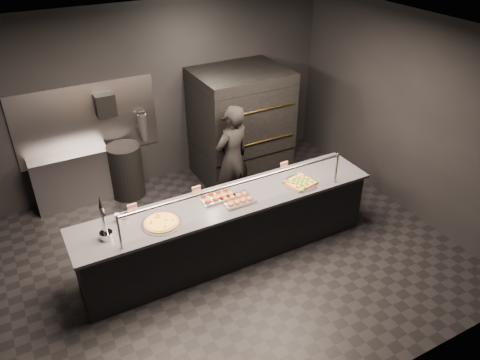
{
  "coord_description": "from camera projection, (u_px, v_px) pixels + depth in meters",
  "views": [
    {
      "loc": [
        -2.27,
        -4.53,
        4.32
      ],
      "look_at": [
        0.28,
        0.2,
        1.03
      ],
      "focal_mm": 35.0,
      "sensor_mm": 36.0,
      "label": 1
    }
  ],
  "objects": [
    {
      "name": "pizza_oven",
      "position": [
        240.0,
        124.0,
        7.98
      ],
      "size": [
        1.5,
        1.23,
        1.91
      ],
      "color": "black",
      "rests_on": "ground"
    },
    {
      "name": "beer_tap",
      "position": [
        105.0,
        227.0,
        5.32
      ],
      "size": [
        0.15,
        0.21,
        0.58
      ],
      "color": "silver",
      "rests_on": "service_counter"
    },
    {
      "name": "slider_tray_a",
      "position": [
        217.0,
        195.0,
        6.14
      ],
      "size": [
        0.47,
        0.36,
        0.07
      ],
      "color": "silver",
      "rests_on": "service_counter"
    },
    {
      "name": "service_counter",
      "position": [
        229.0,
        228.0,
        6.33
      ],
      "size": [
        4.1,
        0.78,
        1.37
      ],
      "color": "black",
      "rests_on": "ground"
    },
    {
      "name": "room",
      "position": [
        224.0,
        160.0,
        5.82
      ],
      "size": [
        6.04,
        6.0,
        3.0
      ],
      "color": "black",
      "rests_on": "ground"
    },
    {
      "name": "condiment_jar",
      "position": [
        120.0,
        217.0,
        5.68
      ],
      "size": [
        0.16,
        0.06,
        0.11
      ],
      "color": "silver",
      "rests_on": "service_counter"
    },
    {
      "name": "fire_extinguisher",
      "position": [
        143.0,
        127.0,
        7.68
      ],
      "size": [
        0.14,
        0.14,
        0.51
      ],
      "color": "#B2B2B7",
      "rests_on": "room"
    },
    {
      "name": "worker",
      "position": [
        232.0,
        158.0,
        7.17
      ],
      "size": [
        0.72,
        0.56,
        1.73
      ],
      "primitive_type": "imported",
      "rotation": [
        0.0,
        0.0,
        3.4
      ],
      "color": "black",
      "rests_on": "ground"
    },
    {
      "name": "square_pizza",
      "position": [
        300.0,
        183.0,
        6.42
      ],
      "size": [
        0.46,
        0.46,
        0.05
      ],
      "color": "silver",
      "rests_on": "service_counter"
    },
    {
      "name": "tent_cards",
      "position": [
        208.0,
        188.0,
        6.2
      ],
      "size": [
        2.35,
        0.04,
        0.15
      ],
      "color": "white",
      "rests_on": "service_counter"
    },
    {
      "name": "towel_dispenser",
      "position": [
        105.0,
        105.0,
        7.19
      ],
      "size": [
        0.3,
        0.2,
        0.35
      ],
      "primitive_type": "cube",
      "color": "black",
      "rests_on": "room"
    },
    {
      "name": "prep_shelf",
      "position": [
        73.0,
        179.0,
        7.43
      ],
      "size": [
        1.2,
        0.35,
        0.9
      ],
      "primitive_type": "cube",
      "color": "#99999E",
      "rests_on": "ground"
    },
    {
      "name": "slider_tray_b",
      "position": [
        238.0,
        200.0,
        6.05
      ],
      "size": [
        0.42,
        0.32,
        0.06
      ],
      "color": "silver",
      "rests_on": "service_counter"
    },
    {
      "name": "trash_bin",
      "position": [
        126.0,
        171.0,
        7.66
      ],
      "size": [
        0.54,
        0.54,
        0.9
      ],
      "primitive_type": "cylinder",
      "color": "black",
      "rests_on": "ground"
    },
    {
      "name": "round_pizza",
      "position": [
        161.0,
        223.0,
        5.64
      ],
      "size": [
        0.49,
        0.49,
        0.03
      ],
      "color": "silver",
      "rests_on": "service_counter"
    }
  ]
}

